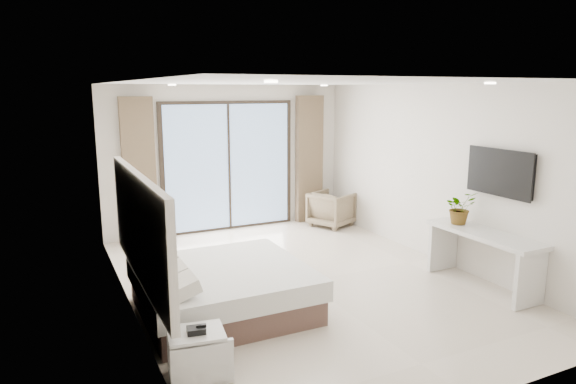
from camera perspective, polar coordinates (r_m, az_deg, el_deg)
name	(u,v)px	position (r m, az deg, el deg)	size (l,w,h in m)	color
ground	(305,282)	(7.21, 1.89, -9.91)	(6.20, 6.20, 0.00)	beige
room_shell	(271,163)	(7.32, -1.91, 3.23)	(4.62, 6.22, 2.72)	silver
bed	(222,289)	(6.25, -7.37, -10.65)	(1.93, 1.84, 0.68)	brown
nightstand	(197,355)	(4.98, -10.10, -17.42)	(0.56, 0.49, 0.46)	silver
phone	(196,330)	(4.84, -10.16, -14.87)	(0.17, 0.13, 0.06)	black
console_desk	(483,247)	(7.32, 20.90, -5.68)	(0.52, 1.67, 0.77)	silver
plant	(460,211)	(7.53, 18.54, -2.03)	(0.41, 0.46, 0.36)	#33662D
armchair	(332,207)	(9.98, 4.87, -1.70)	(0.72, 0.67, 0.74)	#7E6E52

